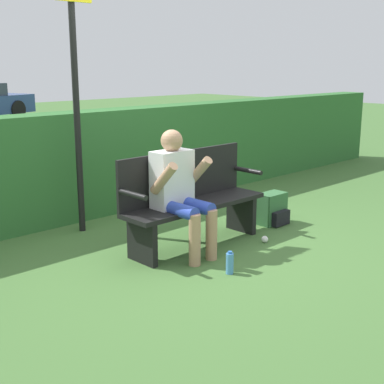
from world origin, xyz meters
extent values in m
plane|color=#426B33|center=(0.00, 0.00, 0.00)|extent=(40.00, 40.00, 0.00)
cube|color=#2D662D|center=(0.00, 1.74, 0.64)|extent=(12.00, 0.43, 1.27)
cube|color=black|center=(0.00, 0.00, 0.43)|extent=(1.64, 0.43, 0.05)
cube|color=black|center=(0.00, 0.20, 0.71)|extent=(1.64, 0.04, 0.51)
cube|color=black|center=(-0.70, 0.00, 0.21)|extent=(0.06, 0.39, 0.41)
cube|color=black|center=(0.70, 0.00, 0.21)|extent=(0.06, 0.39, 0.41)
cylinder|color=black|center=(-0.80, 0.00, 0.68)|extent=(0.05, 0.39, 0.05)
cylinder|color=black|center=(0.80, 0.00, 0.68)|extent=(0.05, 0.39, 0.05)
cube|color=silver|center=(-0.28, 0.04, 0.73)|extent=(0.40, 0.22, 0.56)
sphere|color=tan|center=(-0.28, 0.04, 1.11)|extent=(0.21, 0.21, 0.21)
cylinder|color=#2D47B7|center=(-0.39, -0.17, 0.49)|extent=(0.13, 0.43, 0.13)
cylinder|color=#2D47B7|center=(-0.17, -0.17, 0.49)|extent=(0.13, 0.43, 0.13)
cylinder|color=tan|center=(-0.39, -0.39, 0.24)|extent=(0.11, 0.11, 0.49)
cylinder|color=tan|center=(-0.17, -0.39, 0.24)|extent=(0.11, 0.11, 0.49)
cylinder|color=tan|center=(-0.50, -0.09, 0.79)|extent=(0.09, 0.34, 0.34)
cylinder|color=tan|center=(-0.06, -0.09, 0.79)|extent=(0.09, 0.34, 0.34)
cube|color=#336638|center=(1.18, -0.05, 0.18)|extent=(0.34, 0.21, 0.36)
cube|color=black|center=(1.18, -0.19, 0.09)|extent=(0.26, 0.07, 0.16)
cylinder|color=#4C8CCC|center=(-0.31, -0.75, 0.09)|extent=(0.07, 0.07, 0.19)
cylinder|color=#2D66B2|center=(-0.31, -0.75, 0.20)|extent=(0.04, 0.04, 0.02)
cylinder|color=black|center=(-0.57, 1.24, 1.38)|extent=(0.07, 0.07, 2.75)
cylinder|color=black|center=(4.68, 13.47, 0.30)|extent=(0.63, 0.35, 0.61)
sphere|color=silver|center=(0.58, -0.44, 0.04)|extent=(0.07, 0.07, 0.07)
camera|label=1|loc=(-3.64, -3.74, 1.82)|focal=50.00mm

